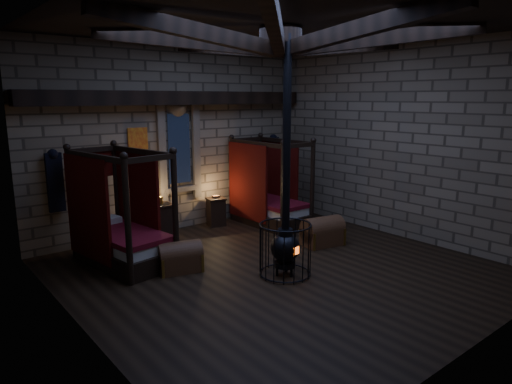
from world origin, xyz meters
TOP-DOWN VIEW (x-y plane):
  - room at (-0.00, 0.09)m, footprint 7.02×7.02m
  - bed_left at (-2.04, 2.13)m, footprint 1.36×2.16m
  - bed_right at (1.88, 2.46)m, footprint 1.06×1.99m
  - trunk_left at (-1.41, 1.06)m, footprint 0.86×0.67m
  - trunk_right at (1.68, 0.47)m, footprint 0.92×0.68m
  - nightstand_left at (-0.73, 3.05)m, footprint 0.52×0.50m
  - nightstand_right at (0.78, 3.13)m, footprint 0.51×0.50m
  - stove at (-0.08, -0.27)m, footprint 0.91×0.91m

SIDE VIEW (x-z plane):
  - trunk_left at x=-1.41m, z-range -0.03..0.53m
  - trunk_right at x=1.68m, z-range -0.03..0.58m
  - nightstand_right at x=0.78m, z-range -0.02..0.72m
  - nightstand_left at x=-0.73m, z-range -0.07..0.86m
  - bed_right at x=1.88m, z-range -0.52..1.54m
  - bed_left at x=-2.04m, z-range -0.54..1.58m
  - stove at x=-0.08m, z-range -1.44..2.61m
  - room at x=0.00m, z-range 1.60..5.89m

